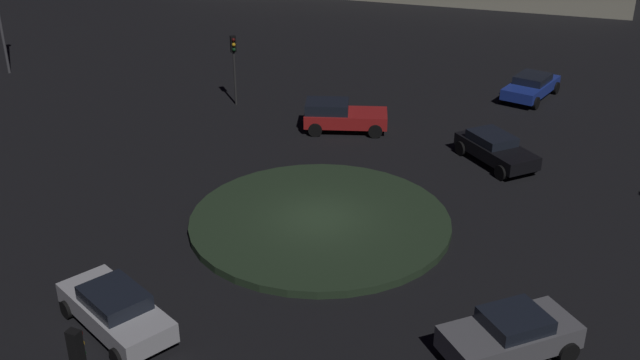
{
  "coord_description": "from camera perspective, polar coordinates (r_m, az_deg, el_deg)",
  "views": [
    {
      "loc": [
        14.64,
        -21.13,
        14.29
      ],
      "look_at": [
        0.0,
        0.0,
        1.95
      ],
      "focal_mm": 41.74,
      "sensor_mm": 36.0,
      "label": 1
    }
  ],
  "objects": [
    {
      "name": "ground_plane",
      "position": [
        29.41,
        -0.0,
        -3.44
      ],
      "size": [
        115.57,
        115.57,
        0.0
      ],
      "primitive_type": "plane",
      "color": "black"
    },
    {
      "name": "roundabout_island",
      "position": [
        29.33,
        -0.0,
        -3.18
      ],
      "size": [
        10.28,
        10.28,
        0.3
      ],
      "primitive_type": "cylinder",
      "color": "#263823",
      "rests_on": "ground_plane"
    },
    {
      "name": "car_blue",
      "position": [
        44.61,
        15.89,
        6.96
      ],
      "size": [
        2.15,
        4.5,
        1.36
      ],
      "rotation": [
        0.0,
        0.0,
        1.56
      ],
      "color": "#1E38A5",
      "rests_on": "ground_plane"
    },
    {
      "name": "car_red",
      "position": [
        38.23,
        1.63,
        4.98
      ],
      "size": [
        4.58,
        3.8,
        1.54
      ],
      "rotation": [
        0.0,
        0.0,
        0.54
      ],
      "color": "red",
      "rests_on": "ground_plane"
    },
    {
      "name": "car_black",
      "position": [
        35.36,
        13.29,
        2.37
      ],
      "size": [
        4.53,
        3.61,
        1.35
      ],
      "rotation": [
        0.0,
        0.0,
        -0.52
      ],
      "color": "black",
      "rests_on": "ground_plane"
    },
    {
      "name": "car_grey",
      "position": [
        22.93,
        14.39,
        -11.41
      ],
      "size": [
        3.7,
        4.36,
        1.48
      ],
      "rotation": [
        0.0,
        0.0,
        4.14
      ],
      "color": "slate",
      "rests_on": "ground_plane"
    },
    {
      "name": "car_silver",
      "position": [
        24.17,
        -15.42,
        -9.52
      ],
      "size": [
        4.75,
        2.75,
        1.43
      ],
      "rotation": [
        0.0,
        0.0,
        2.92
      ],
      "color": "silver",
      "rests_on": "ground_plane"
    },
    {
      "name": "traffic_light_northwest",
      "position": [
        41.51,
        -6.62,
        9.41
      ],
      "size": [
        0.39,
        0.37,
        3.93
      ],
      "rotation": [
        0.0,
        0.0,
        -0.64
      ],
      "color": "#2D2D2D",
      "rests_on": "ground_plane"
    }
  ]
}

